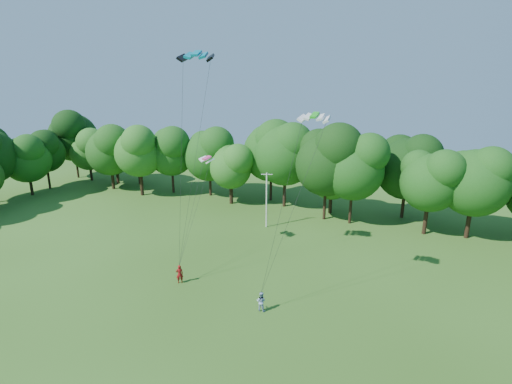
% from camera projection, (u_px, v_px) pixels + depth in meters
% --- Properties ---
extents(ground, '(160.00, 160.00, 0.00)m').
position_uv_depth(ground, '(145.00, 379.00, 26.03)').
color(ground, '#2C4F15').
rests_on(ground, ground).
extents(utility_pole, '(1.37, 0.61, 7.21)m').
position_uv_depth(utility_pole, '(267.00, 199.00, 50.76)').
color(utility_pole, silver).
rests_on(utility_pole, ground).
extents(kite_flyer_left, '(0.81, 0.76, 1.85)m').
position_uv_depth(kite_flyer_left, '(180.00, 274.00, 37.77)').
color(kite_flyer_left, maroon).
rests_on(kite_flyer_left, ground).
extents(kite_flyer_right, '(0.84, 0.65, 1.72)m').
position_uv_depth(kite_flyer_right, '(261.00, 301.00, 33.36)').
color(kite_flyer_right, '#98ADD3').
rests_on(kite_flyer_right, ground).
extents(kite_teal, '(3.34, 2.08, 0.60)m').
position_uv_depth(kite_teal, '(196.00, 53.00, 34.46)').
color(kite_teal, '#04738D').
rests_on(kite_teal, ground).
extents(kite_green, '(2.49, 1.19, 0.44)m').
position_uv_depth(kite_green, '(315.00, 115.00, 31.00)').
color(kite_green, green).
rests_on(kite_green, ground).
extents(kite_pink, '(2.01, 1.54, 0.38)m').
position_uv_depth(kite_pink, '(207.00, 158.00, 41.79)').
color(kite_pink, '#D53B77').
rests_on(kite_pink, ground).
extents(tree_back_west, '(8.54, 8.54, 12.42)m').
position_uv_depth(tree_back_west, '(109.00, 144.00, 66.54)').
color(tree_back_west, black).
rests_on(tree_back_west, ground).
extents(tree_back_center, '(9.07, 9.07, 13.20)m').
position_uv_depth(tree_back_center, '(327.00, 160.00, 52.24)').
color(tree_back_center, black).
rests_on(tree_back_center, ground).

